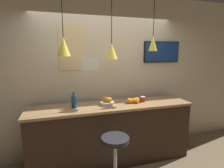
# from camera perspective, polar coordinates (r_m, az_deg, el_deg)

# --- Properties ---
(back_wall) EXTENTS (8.00, 0.06, 2.90)m
(back_wall) POSITION_cam_1_polar(r_m,az_deg,el_deg) (3.24, -2.17, 2.78)
(back_wall) COLOR beige
(back_wall) RESTS_ON ground_plane
(service_counter) EXTENTS (2.71, 0.63, 1.01)m
(service_counter) POSITION_cam_1_polar(r_m,az_deg,el_deg) (3.12, 0.00, -15.67)
(service_counter) COLOR black
(service_counter) RESTS_ON ground_plane
(bar_stool) EXTENTS (0.41, 0.41, 0.77)m
(bar_stool) POSITION_cam_1_polar(r_m,az_deg,el_deg) (2.52, 1.04, -22.10)
(bar_stool) COLOR #B7B7BC
(bar_stool) RESTS_ON ground_plane
(fruit_bowl) EXTENTS (0.23, 0.23, 0.13)m
(fruit_bowl) POSITION_cam_1_polar(r_m,az_deg,el_deg) (2.91, -1.56, -5.80)
(fruit_bowl) COLOR beige
(fruit_bowl) RESTS_ON service_counter
(orange_pile) EXTENTS (0.28, 0.21, 0.09)m
(orange_pile) POSITION_cam_1_polar(r_m,az_deg,el_deg) (3.06, 6.93, -5.34)
(orange_pile) COLOR orange
(orange_pile) RESTS_ON service_counter
(juice_bottle) EXTENTS (0.08, 0.08, 0.26)m
(juice_bottle) POSITION_cam_1_polar(r_m,az_deg,el_deg) (2.81, -12.30, -5.47)
(juice_bottle) COLOR navy
(juice_bottle) RESTS_ON service_counter
(spread_jar) EXTENTS (0.08, 0.08, 0.09)m
(spread_jar) POSITION_cam_1_polar(r_m,az_deg,el_deg) (3.14, 10.02, -4.88)
(spread_jar) COLOR red
(spread_jar) RESTS_ON service_counter
(pendant_lamp_left) EXTENTS (0.19, 0.19, 0.99)m
(pendant_lamp_left) POSITION_cam_1_polar(r_m,az_deg,el_deg) (2.71, -15.51, 11.68)
(pendant_lamp_left) COLOR black
(pendant_lamp_middle) EXTENTS (0.20, 0.20, 1.04)m
(pendant_lamp_middle) POSITION_cam_1_polar(r_m,az_deg,el_deg) (2.83, -0.14, 10.72)
(pendant_lamp_middle) COLOR black
(pendant_lamp_right) EXTENTS (0.15, 0.15, 0.91)m
(pendant_lamp_right) POSITION_cam_1_polar(r_m,az_deg,el_deg) (3.12, 13.23, 12.83)
(pendant_lamp_right) COLOR black
(mounted_tv) EXTENTS (0.75, 0.04, 0.40)m
(mounted_tv) POSITION_cam_1_polar(r_m,az_deg,el_deg) (3.62, 15.88, 10.02)
(mounted_tv) COLOR black
(hanging_menu_board) EXTENTS (0.24, 0.01, 0.17)m
(hanging_menu_board) POSITION_cam_1_polar(r_m,az_deg,el_deg) (2.49, -6.91, 6.30)
(hanging_menu_board) COLOR white
(wall_poster) EXTENTS (0.44, 0.01, 0.78)m
(wall_poster) POSITION_cam_1_polar(r_m,az_deg,el_deg) (3.08, -12.89, 11.63)
(wall_poster) COLOR #DBBC84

